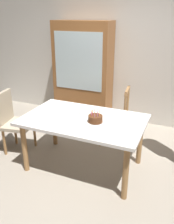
{
  "coord_description": "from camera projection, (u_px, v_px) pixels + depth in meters",
  "views": [
    {
      "loc": [
        1.17,
        -2.59,
        2.02
      ],
      "look_at": [
        0.05,
        0.0,
        0.84
      ],
      "focal_mm": 38.23,
      "sensor_mm": 36.0,
      "label": 1
    }
  ],
  "objects": [
    {
      "name": "plate_far_side",
      "position": [
        85.0,
        111.0,
        3.33
      ],
      "size": [
        0.22,
        0.22,
        0.01
      ],
      "primitive_type": "cylinder",
      "color": "silver",
      "rests_on": "dining_table"
    },
    {
      "name": "ground",
      "position": [
        84.0,
        166.0,
        3.4
      ],
      "size": [
        6.4,
        6.4,
        0.0
      ],
      "primitive_type": "plane",
      "color": "#9E9384"
    },
    {
      "name": "chair_upholstered",
      "position": [
        12.0,
        119.0,
        3.61
      ],
      "size": [
        0.52,
        0.51,
        0.95
      ],
      "color": "tan",
      "rests_on": "ground"
    },
    {
      "name": "fork_near_celebrant",
      "position": [
        36.0,
        117.0,
        3.15
      ],
      "size": [
        0.18,
        0.02,
        0.01
      ],
      "primitive_type": "cube",
      "rotation": [
        0.0,
        0.0,
        0.05
      ],
      "color": "silver",
      "rests_on": "dining_table"
    },
    {
      "name": "fork_near_guest",
      "position": [
        100.0,
        130.0,
        2.8
      ],
      "size": [
        0.18,
        0.04,
        0.01
      ],
      "primitive_type": "cube",
      "rotation": [
        0.0,
        0.0,
        -0.14
      ],
      "color": "silver",
      "rests_on": "dining_table"
    },
    {
      "name": "chair_spindle_back",
      "position": [
        115.0,
        117.0,
        3.85
      ],
      "size": [
        0.49,
        0.49,
        0.95
      ],
      "color": "beige",
      "rests_on": "ground"
    },
    {
      "name": "plate_near_celebrant",
      "position": [
        46.0,
        119.0,
        3.08
      ],
      "size": [
        0.22,
        0.22,
        0.01
      ],
      "primitive_type": "cylinder",
      "color": "silver",
      "rests_on": "dining_table"
    },
    {
      "name": "dining_table",
      "position": [
        84.0,
        124.0,
        3.15
      ],
      "size": [
        1.58,
        0.98,
        0.74
      ],
      "color": "white",
      "rests_on": "ground"
    },
    {
      "name": "birthday_cake",
      "position": [
        95.0,
        120.0,
        2.98
      ],
      "size": [
        0.28,
        0.28,
        0.17
      ],
      "color": "silver",
      "rests_on": "dining_table"
    },
    {
      "name": "china_cabinet",
      "position": [
        83.0,
        72.0,
        4.61
      ],
      "size": [
        1.1,
        0.45,
        1.9
      ],
      "color": "brown",
      "rests_on": "ground"
    },
    {
      "name": "fork_far_side",
      "position": [
        74.0,
        110.0,
        3.38
      ],
      "size": [
        0.18,
        0.02,
        0.01
      ],
      "primitive_type": "cube",
      "rotation": [
        0.0,
        0.0,
        -0.04
      ],
      "color": "silver",
      "rests_on": "dining_table"
    },
    {
      "name": "back_wall",
      "position": [
        124.0,
        54.0,
        4.47
      ],
      "size": [
        6.4,
        0.1,
        2.6
      ],
      "primitive_type": "cube",
      "color": "beige",
      "rests_on": "ground"
    }
  ]
}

